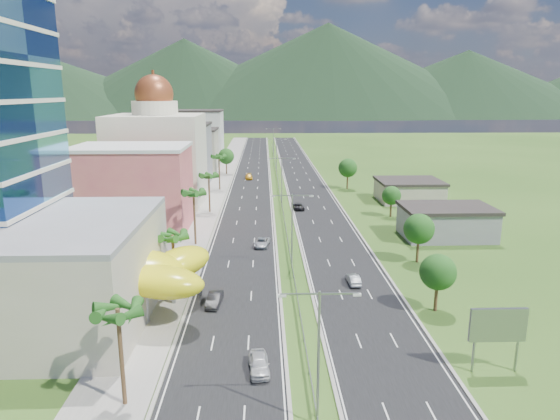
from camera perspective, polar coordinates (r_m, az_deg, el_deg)
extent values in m
plane|color=#2D5119|center=(63.76, 1.86, -9.73)|extent=(500.00, 500.00, 0.00)
cube|color=black|center=(150.64, -3.21, 3.82)|extent=(11.00, 260.00, 0.04)
cube|color=black|center=(151.04, 2.50, 3.85)|extent=(11.00, 260.00, 0.04)
cube|color=gray|center=(151.15, -6.82, 3.79)|extent=(7.00, 260.00, 0.12)
cube|color=gray|center=(132.83, -0.14, 2.80)|extent=(0.08, 216.00, 0.28)
cube|color=gray|center=(233.85, -0.91, 7.34)|extent=(0.10, 0.12, 0.70)
cylinder|color=gray|center=(38.99, 4.40, -16.72)|extent=(0.20, 0.20, 11.00)
cube|color=gray|center=(36.50, 2.27, -9.58)|extent=(2.88, 0.12, 0.12)
cube|color=gray|center=(36.81, 6.81, -9.47)|extent=(2.88, 0.12, 0.12)
cube|color=silver|center=(36.47, 0.24, -9.76)|extent=(0.60, 0.25, 0.18)
cube|color=silver|center=(37.06, 8.79, -9.54)|extent=(0.60, 0.25, 0.18)
cylinder|color=gray|center=(71.35, 1.38, -2.50)|extent=(0.20, 0.20, 11.00)
cube|color=gray|center=(70.02, 0.22, 1.66)|extent=(2.88, 0.12, 0.12)
cube|color=gray|center=(70.18, 2.58, 1.68)|extent=(2.88, 0.12, 0.12)
cube|color=silver|center=(70.00, -0.82, 1.58)|extent=(0.60, 0.25, 0.18)
cube|color=silver|center=(70.31, 3.61, 1.60)|extent=(0.60, 0.25, 0.18)
cylinder|color=gray|center=(110.32, 0.20, 3.20)|extent=(0.20, 0.20, 11.00)
cube|color=gray|center=(109.47, -0.55, 5.92)|extent=(2.88, 0.12, 0.12)
cube|color=gray|center=(109.57, 0.96, 5.93)|extent=(2.88, 0.12, 0.12)
cube|color=silver|center=(109.46, -1.22, 5.87)|extent=(0.60, 0.25, 0.18)
cube|color=silver|center=(109.65, 1.63, 5.88)|extent=(0.60, 0.25, 0.18)
cylinder|color=gray|center=(154.80, -0.41, 6.15)|extent=(0.20, 0.20, 11.00)
cube|color=gray|center=(154.19, -0.95, 8.10)|extent=(2.88, 0.12, 0.12)
cube|color=gray|center=(154.26, 0.13, 8.10)|extent=(2.88, 0.12, 0.12)
cube|color=silver|center=(154.18, -1.43, 8.06)|extent=(0.60, 0.25, 0.18)
cube|color=silver|center=(154.32, 0.61, 8.07)|extent=(0.60, 0.25, 0.18)
cylinder|color=gray|center=(199.50, -0.75, 7.78)|extent=(0.20, 0.20, 11.00)
cube|color=gray|center=(199.03, -1.17, 9.29)|extent=(2.88, 0.12, 0.12)
cube|color=gray|center=(199.09, -0.33, 9.30)|extent=(2.88, 0.12, 0.12)
cube|color=silver|center=(199.03, -1.54, 9.26)|extent=(0.60, 0.25, 0.18)
cube|color=silver|center=(199.14, 0.04, 9.27)|extent=(0.60, 0.25, 0.18)
cube|color=#A6A088|center=(62.64, -28.54, -6.47)|extent=(30.00, 24.00, 11.00)
cylinder|color=gray|center=(64.23, -20.15, -8.49)|extent=(0.50, 0.50, 4.00)
cylinder|color=gray|center=(57.91, -14.98, -10.53)|extent=(0.50, 0.50, 4.00)
cylinder|color=gray|center=(56.33, -19.71, -11.58)|extent=(0.50, 0.50, 4.00)
cylinder|color=gray|center=(62.01, -12.13, -8.73)|extent=(0.50, 0.50, 4.00)
cube|color=#CA525F|center=(95.27, -16.48, 2.23)|extent=(20.00, 15.00, 15.00)
cube|color=beige|center=(116.99, -13.79, 5.63)|extent=(20.00, 20.00, 20.00)
cylinder|color=beige|center=(116.07, -14.11, 11.26)|extent=(10.00, 10.00, 3.00)
sphere|color=brown|center=(116.02, -14.20, 12.74)|extent=(8.40, 8.40, 8.40)
cube|color=gray|center=(141.44, -11.31, 6.22)|extent=(16.00, 15.00, 16.00)
cube|color=#A6A088|center=(163.21, -10.06, 6.67)|extent=(16.00, 15.00, 13.00)
cube|color=silver|center=(185.64, -9.10, 8.28)|extent=(16.00, 15.00, 18.00)
cylinder|color=gray|center=(50.50, 21.21, -15.24)|extent=(0.24, 0.24, 3.20)
cylinder|color=gray|center=(52.14, 25.40, -14.72)|extent=(0.24, 0.24, 3.20)
cube|color=#D85919|center=(49.99, 23.66, -11.94)|extent=(5.20, 0.35, 3.20)
cube|color=gray|center=(92.22, 18.47, -1.46)|extent=(15.00, 10.00, 5.00)
cube|color=#A6A088|center=(120.66, 14.51, 2.06)|extent=(14.00, 12.00, 4.40)
cylinder|color=#47301C|center=(43.56, -17.67, -15.80)|extent=(0.36, 0.36, 8.50)
cylinder|color=#47301C|center=(65.17, -12.04, -5.98)|extent=(0.36, 0.36, 7.50)
cylinder|color=#47301C|center=(83.88, -9.73, -0.97)|extent=(0.36, 0.36, 9.00)
cylinder|color=#47301C|center=(106.25, -8.08, 1.84)|extent=(0.36, 0.36, 8.00)
cylinder|color=#47301C|center=(130.66, -6.95, 4.21)|extent=(0.36, 0.36, 8.80)
cylinder|color=#47301C|center=(155.59, -6.14, 4.97)|extent=(0.40, 0.40, 4.90)
sphere|color=#22561B|center=(155.16, -6.17, 6.12)|extent=(4.90, 4.90, 4.90)
cylinder|color=#47301C|center=(61.55, 17.43, -9.14)|extent=(0.40, 0.40, 4.20)
sphere|color=#22561B|center=(60.59, 17.60, -6.77)|extent=(4.20, 4.20, 4.20)
cylinder|color=#47301C|center=(77.57, 15.47, -4.17)|extent=(0.40, 0.40, 4.55)
sphere|color=#22561B|center=(76.76, 15.61, -2.09)|extent=(4.55, 4.55, 4.55)
cylinder|color=#47301C|center=(104.46, 12.56, 0.29)|extent=(0.40, 0.40, 3.85)
sphere|color=#22561B|center=(103.94, 12.63, 1.62)|extent=(3.85, 3.85, 3.85)
cylinder|color=#47301C|center=(132.31, 7.71, 3.45)|extent=(0.40, 0.40, 4.90)
sphere|color=#22561B|center=(131.81, 7.75, 4.80)|extent=(4.90, 4.90, 4.90)
imported|color=silver|center=(47.76, -2.41, -17.12)|extent=(2.12, 4.58, 1.52)
imported|color=black|center=(61.24, -7.51, -10.08)|extent=(1.92, 4.49, 1.44)
imported|color=#A2A5A9|center=(82.73, -2.05, -3.72)|extent=(2.95, 5.04, 1.32)
imported|color=#C28A16|center=(146.35, -3.59, 3.82)|extent=(2.29, 5.09, 1.45)
imported|color=#989B9F|center=(67.67, 8.39, -7.84)|extent=(1.55, 4.03, 1.31)
imported|color=black|center=(108.59, 2.07, 0.43)|extent=(2.71, 4.94, 1.31)
imported|color=black|center=(63.71, -9.02, -9.29)|extent=(0.58, 1.91, 1.22)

